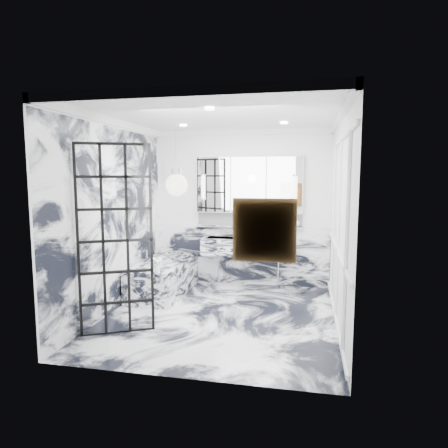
% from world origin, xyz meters
% --- Properties ---
extents(floor, '(3.60, 3.60, 0.00)m').
position_xyz_m(floor, '(0.00, 0.00, 0.00)').
color(floor, white).
rests_on(floor, ground).
extents(ceiling, '(3.60, 3.60, 0.00)m').
position_xyz_m(ceiling, '(0.00, 0.00, 2.80)').
color(ceiling, white).
rests_on(ceiling, wall_back).
extents(wall_back, '(3.60, 0.00, 3.60)m').
position_xyz_m(wall_back, '(0.00, 1.80, 1.40)').
color(wall_back, white).
rests_on(wall_back, floor).
extents(wall_front, '(3.60, 0.00, 3.60)m').
position_xyz_m(wall_front, '(0.00, -1.80, 1.40)').
color(wall_front, white).
rests_on(wall_front, floor).
extents(wall_left, '(0.00, 3.60, 3.60)m').
position_xyz_m(wall_left, '(-1.60, 0.00, 1.40)').
color(wall_left, white).
rests_on(wall_left, floor).
extents(wall_right, '(0.00, 3.60, 3.60)m').
position_xyz_m(wall_right, '(1.60, 0.00, 1.40)').
color(wall_right, white).
rests_on(wall_right, floor).
extents(marble_clad_back, '(3.18, 0.05, 1.05)m').
position_xyz_m(marble_clad_back, '(0.00, 1.78, 0.53)').
color(marble_clad_back, white).
rests_on(marble_clad_back, floor).
extents(marble_clad_left, '(0.02, 3.56, 2.68)m').
position_xyz_m(marble_clad_left, '(-1.59, 0.00, 1.34)').
color(marble_clad_left, white).
rests_on(marble_clad_left, floor).
extents(panel_molding, '(0.03, 3.40, 2.30)m').
position_xyz_m(panel_molding, '(1.58, 0.00, 1.30)').
color(panel_molding, white).
rests_on(panel_molding, floor).
extents(soap_bottle_a, '(0.08, 0.08, 0.20)m').
position_xyz_m(soap_bottle_a, '(0.69, 1.71, 1.19)').
color(soap_bottle_a, '#8C5919').
rests_on(soap_bottle_a, ledge).
extents(soap_bottle_b, '(0.09, 0.09, 0.18)m').
position_xyz_m(soap_bottle_b, '(0.71, 1.71, 1.18)').
color(soap_bottle_b, '#4C4C51').
rests_on(soap_bottle_b, ledge).
extents(soap_bottle_c, '(0.16, 0.16, 0.16)m').
position_xyz_m(soap_bottle_c, '(1.00, 1.71, 1.17)').
color(soap_bottle_c, silver).
rests_on(soap_bottle_c, ledge).
extents(face_pot, '(0.14, 0.14, 0.14)m').
position_xyz_m(face_pot, '(0.24, 1.71, 1.17)').
color(face_pot, white).
rests_on(face_pot, ledge).
extents(amber_bottle, '(0.04, 0.04, 0.10)m').
position_xyz_m(amber_bottle, '(0.60, 1.71, 1.14)').
color(amber_bottle, '#8C5919').
rests_on(amber_bottle, ledge).
extents(flower_vase, '(0.08, 0.08, 0.12)m').
position_xyz_m(flower_vase, '(-0.97, 0.08, 0.61)').
color(flower_vase, silver).
rests_on(flower_vase, bathtub).
extents(crittall_door, '(0.81, 0.43, 2.37)m').
position_xyz_m(crittall_door, '(-1.15, -0.85, 1.18)').
color(crittall_door, black).
rests_on(crittall_door, floor).
extents(artwork, '(0.48, 0.05, 0.48)m').
position_xyz_m(artwork, '(0.79, -1.76, 1.49)').
color(artwork, orange).
rests_on(artwork, wall_front).
extents(pendant_light, '(0.23, 0.23, 0.23)m').
position_xyz_m(pendant_light, '(-0.19, -1.32, 1.89)').
color(pendant_light, white).
rests_on(pendant_light, ceiling).
extents(trough_sink, '(1.60, 0.45, 0.30)m').
position_xyz_m(trough_sink, '(0.15, 1.55, 0.73)').
color(trough_sink, silver).
rests_on(trough_sink, wall_back).
extents(ledge, '(1.90, 0.14, 0.04)m').
position_xyz_m(ledge, '(0.15, 1.72, 1.07)').
color(ledge, silver).
rests_on(ledge, wall_back).
extents(subway_tile, '(1.90, 0.03, 0.23)m').
position_xyz_m(subway_tile, '(0.15, 1.78, 1.21)').
color(subway_tile, white).
rests_on(subway_tile, wall_back).
extents(mirror_cabinet, '(1.90, 0.16, 1.00)m').
position_xyz_m(mirror_cabinet, '(0.15, 1.73, 1.82)').
color(mirror_cabinet, white).
rests_on(mirror_cabinet, wall_back).
extents(sconce_left, '(0.07, 0.07, 0.40)m').
position_xyz_m(sconce_left, '(-0.67, 1.63, 1.78)').
color(sconce_left, white).
rests_on(sconce_left, mirror_cabinet).
extents(sconce_right, '(0.07, 0.07, 0.40)m').
position_xyz_m(sconce_right, '(0.97, 1.63, 1.78)').
color(sconce_right, white).
rests_on(sconce_right, mirror_cabinet).
extents(bathtub, '(0.75, 1.65, 0.55)m').
position_xyz_m(bathtub, '(-1.18, 0.90, 0.28)').
color(bathtub, silver).
rests_on(bathtub, floor).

